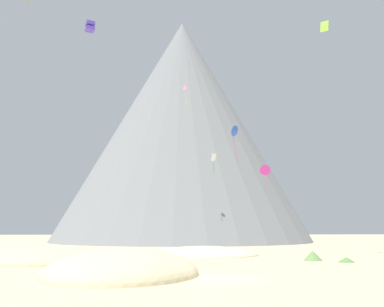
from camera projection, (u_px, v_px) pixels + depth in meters
name	position (u px, v px, depth m)	size (l,w,h in m)	color
ground_plane	(216.00, 279.00, 29.16)	(400.00, 400.00, 0.00)	#CCBA8E
dune_foreground_left	(33.00, 262.00, 43.89)	(12.70, 15.36, 3.28)	#CCBA8E
dune_foreground_right	(123.00, 275.00, 31.53)	(14.57, 11.11, 3.99)	beige
dune_midground	(203.00, 256.00, 53.92)	(14.48, 11.93, 2.35)	beige
bush_low_patch	(143.00, 258.00, 43.61)	(1.15, 1.15, 0.81)	#668C4C
bush_far_left	(346.00, 260.00, 43.51)	(1.73, 1.73, 0.51)	#568442
bush_far_right	(313.00, 256.00, 45.70)	(2.02, 2.02, 1.05)	#668C4C
bush_mid_center	(138.00, 263.00, 36.93)	(1.97, 1.97, 0.89)	#477238
rock_massif	(179.00, 137.00, 115.71)	(92.72, 92.72, 60.14)	slate
kite_white_low	(214.00, 159.00, 64.28)	(0.84, 0.98, 3.03)	white
kite_blue_mid	(235.00, 132.00, 74.01)	(1.87, 1.94, 5.97)	blue
kite_magenta_low	(265.00, 170.00, 73.42)	(1.93, 1.07, 3.63)	#D1339E
kite_indigo_high	(90.00, 27.00, 62.34)	(1.55, 1.57, 1.38)	#5138B2
kite_lime_high	(324.00, 26.00, 56.35)	(1.04, 0.92, 1.52)	#8CD133
kite_pink_high	(185.00, 91.00, 80.24)	(0.64, 0.49, 3.63)	pink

